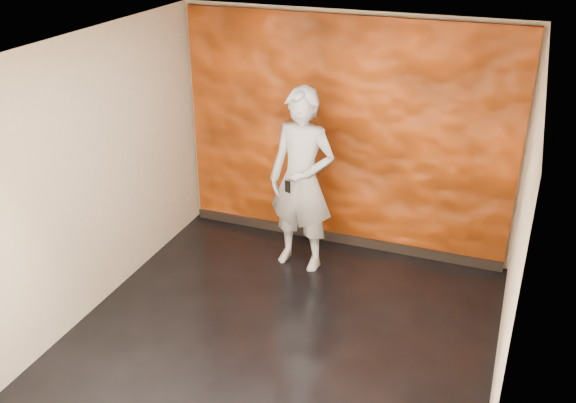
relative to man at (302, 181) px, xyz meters
name	(u,v)px	position (x,y,z in m)	size (l,w,h in m)	color
room	(284,204)	(0.29, -1.29, 0.35)	(4.02, 4.02, 2.81)	black
feature_wall	(345,136)	(0.29, 0.67, 0.33)	(3.90, 0.06, 2.75)	#D14C0E
baseboard	(340,238)	(0.29, 0.63, -0.99)	(3.90, 0.04, 0.12)	black
man	(302,181)	(0.00, 0.00, 0.00)	(0.77, 0.50, 2.10)	#979CA6
phone	(288,187)	(-0.05, -0.30, 0.05)	(0.07, 0.01, 0.14)	black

